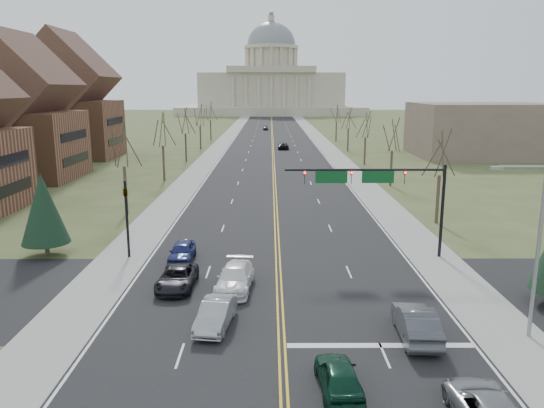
{
  "coord_description": "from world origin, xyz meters",
  "views": [
    {
      "loc": [
        -0.58,
        -25.66,
        12.76
      ],
      "look_at": [
        -0.43,
        18.93,
        3.0
      ],
      "focal_mm": 35.0,
      "sensor_mm": 36.0,
      "label": 1
    }
  ],
  "objects_px": {
    "car_sb_inner_second": "(235,278)",
    "car_sb_outer_second": "(182,252)",
    "car_sb_outer_lead": "(177,278)",
    "car_nb_outer_lead": "(416,323)",
    "car_far_sb": "(265,128)",
    "signal_mast": "(377,183)",
    "car_far_nb": "(283,146)",
    "signal_left": "(126,210)",
    "car_nb_outer_second": "(487,408)",
    "street_light": "(534,241)",
    "car_sb_inner_lead": "(216,314)",
    "car_nb_inner_lead": "(339,376)"
  },
  "relations": [
    {
      "from": "car_sb_inner_second",
      "to": "car_sb_inner_lead",
      "type": "bearing_deg",
      "value": -92.64
    },
    {
      "from": "car_sb_outer_second",
      "to": "car_far_nb",
      "type": "distance_m",
      "value": 75.91
    },
    {
      "from": "car_sb_inner_second",
      "to": "signal_mast",
      "type": "bearing_deg",
      "value": 37.89
    },
    {
      "from": "signal_mast",
      "to": "street_light",
      "type": "xyz_separation_m",
      "value": [
        5.29,
        -13.5,
        -0.54
      ]
    },
    {
      "from": "signal_mast",
      "to": "car_far_nb",
      "type": "xyz_separation_m",
      "value": [
        -5.19,
        74.31,
        -5.07
      ]
    },
    {
      "from": "car_sb_outer_lead",
      "to": "car_far_nb",
      "type": "relative_size",
      "value": 1.0
    },
    {
      "from": "car_nb_outer_lead",
      "to": "car_far_nb",
      "type": "distance_m",
      "value": 88.05
    },
    {
      "from": "car_sb_inner_second",
      "to": "car_nb_outer_second",
      "type": "bearing_deg",
      "value": -48.48
    },
    {
      "from": "signal_left",
      "to": "car_sb_outer_lead",
      "type": "bearing_deg",
      "value": -53.36
    },
    {
      "from": "car_nb_inner_lead",
      "to": "car_sb_inner_lead",
      "type": "height_order",
      "value": "car_sb_inner_lead"
    },
    {
      "from": "car_nb_outer_lead",
      "to": "car_far_nb",
      "type": "bearing_deg",
      "value": -84.36
    },
    {
      "from": "signal_left",
      "to": "car_nb_outer_second",
      "type": "distance_m",
      "value": 28.62
    },
    {
      "from": "car_far_nb",
      "to": "car_far_sb",
      "type": "height_order",
      "value": "car_far_sb"
    },
    {
      "from": "signal_left",
      "to": "car_sb_inner_second",
      "type": "bearing_deg",
      "value": -38.21
    },
    {
      "from": "car_sb_outer_lead",
      "to": "car_sb_inner_second",
      "type": "height_order",
      "value": "car_sb_inner_second"
    },
    {
      "from": "car_nb_outer_second",
      "to": "car_sb_outer_second",
      "type": "xyz_separation_m",
      "value": [
        -15.0,
        19.92,
        0.04
      ]
    },
    {
      "from": "street_light",
      "to": "car_nb_inner_lead",
      "type": "height_order",
      "value": "street_light"
    },
    {
      "from": "car_sb_outer_second",
      "to": "car_nb_outer_lead",
      "type": "bearing_deg",
      "value": -41.36
    },
    {
      "from": "car_nb_outer_lead",
      "to": "car_far_sb",
      "type": "xyz_separation_m",
      "value": [
        -9.05,
        141.01,
        -0.1
      ]
    },
    {
      "from": "signal_mast",
      "to": "car_sb_inner_second",
      "type": "bearing_deg",
      "value": -146.63
    },
    {
      "from": "signal_left",
      "to": "car_nb_outer_lead",
      "type": "xyz_separation_m",
      "value": [
        18.5,
        -13.62,
        -2.87
      ]
    },
    {
      "from": "car_sb_inner_lead",
      "to": "car_sb_inner_second",
      "type": "bearing_deg",
      "value": 90.62
    },
    {
      "from": "car_far_nb",
      "to": "signal_mast",
      "type": "bearing_deg",
      "value": 95.7
    },
    {
      "from": "car_nb_outer_second",
      "to": "car_sb_outer_lead",
      "type": "height_order",
      "value": "car_nb_outer_second"
    },
    {
      "from": "car_sb_inner_lead",
      "to": "car_sb_outer_second",
      "type": "relative_size",
      "value": 1.02
    },
    {
      "from": "car_far_sb",
      "to": "car_sb_inner_lead",
      "type": "bearing_deg",
      "value": -92.68
    },
    {
      "from": "car_sb_outer_lead",
      "to": "car_sb_outer_second",
      "type": "relative_size",
      "value": 1.13
    },
    {
      "from": "car_nb_inner_lead",
      "to": "car_nb_outer_second",
      "type": "distance_m",
      "value": 5.91
    },
    {
      "from": "car_sb_inner_second",
      "to": "car_sb_outer_second",
      "type": "bearing_deg",
      "value": 131.46
    },
    {
      "from": "signal_mast",
      "to": "car_far_sb",
      "type": "distance_m",
      "value": 127.85
    },
    {
      "from": "signal_mast",
      "to": "car_nb_inner_lead",
      "type": "xyz_separation_m",
      "value": [
        -5.11,
        -18.63,
        -5.04
      ]
    },
    {
      "from": "signal_mast",
      "to": "car_nb_inner_lead",
      "type": "relative_size",
      "value": 2.89
    },
    {
      "from": "signal_mast",
      "to": "car_sb_inner_second",
      "type": "distance_m",
      "value": 13.32
    },
    {
      "from": "car_sb_inner_lead",
      "to": "car_sb_outer_lead",
      "type": "height_order",
      "value": "car_sb_inner_lead"
    },
    {
      "from": "car_nb_inner_lead",
      "to": "car_sb_inner_second",
      "type": "height_order",
      "value": "car_sb_inner_second"
    },
    {
      "from": "car_sb_inner_second",
      "to": "car_far_sb",
      "type": "relative_size",
      "value": 1.24
    },
    {
      "from": "car_nb_outer_second",
      "to": "car_far_nb",
      "type": "bearing_deg",
      "value": -88.73
    },
    {
      "from": "signal_mast",
      "to": "street_light",
      "type": "height_order",
      "value": "street_light"
    },
    {
      "from": "street_light",
      "to": "car_nb_outer_second",
      "type": "distance_m",
      "value": 10.01
    },
    {
      "from": "signal_left",
      "to": "car_far_nb",
      "type": "xyz_separation_m",
      "value": [
        13.75,
        74.31,
        -3.02
      ]
    },
    {
      "from": "car_sb_inner_lead",
      "to": "car_nb_outer_second",
      "type": "bearing_deg",
      "value": -29.52
    },
    {
      "from": "street_light",
      "to": "car_nb_inner_lead",
      "type": "relative_size",
      "value": 2.17
    },
    {
      "from": "signal_mast",
      "to": "car_sb_inner_second",
      "type": "height_order",
      "value": "signal_mast"
    },
    {
      "from": "car_sb_outer_lead",
      "to": "car_far_nb",
      "type": "xyz_separation_m",
      "value": [
        8.91,
        80.82,
        -0.0
      ]
    },
    {
      "from": "signal_left",
      "to": "signal_mast",
      "type": "bearing_deg",
      "value": -0.0
    },
    {
      "from": "street_light",
      "to": "car_far_nb",
      "type": "xyz_separation_m",
      "value": [
        -10.48,
        87.81,
        -4.54
      ]
    },
    {
      "from": "signal_left",
      "to": "car_sb_inner_second",
      "type": "distance_m",
      "value": 11.37
    },
    {
      "from": "car_sb_outer_second",
      "to": "car_sb_inner_second",
      "type": "bearing_deg",
      "value": -52.86
    },
    {
      "from": "signal_mast",
      "to": "car_sb_outer_lead",
      "type": "distance_m",
      "value": 16.34
    },
    {
      "from": "car_nb_outer_lead",
      "to": "car_sb_outer_second",
      "type": "distance_m",
      "value": 19.0
    }
  ]
}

